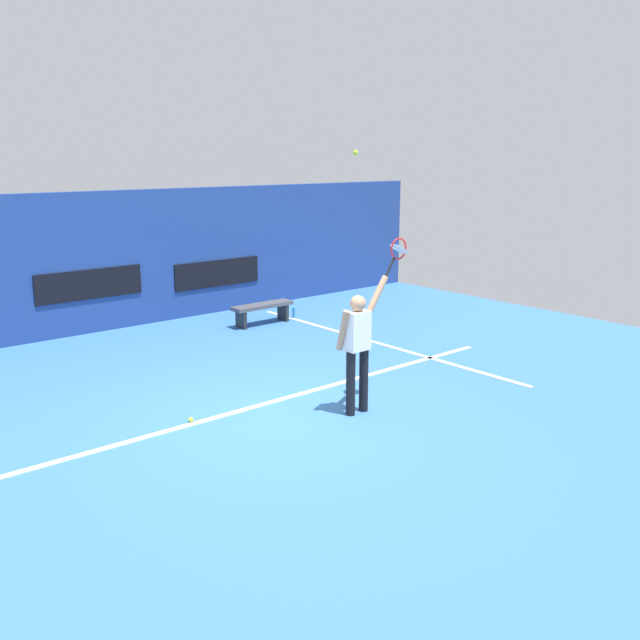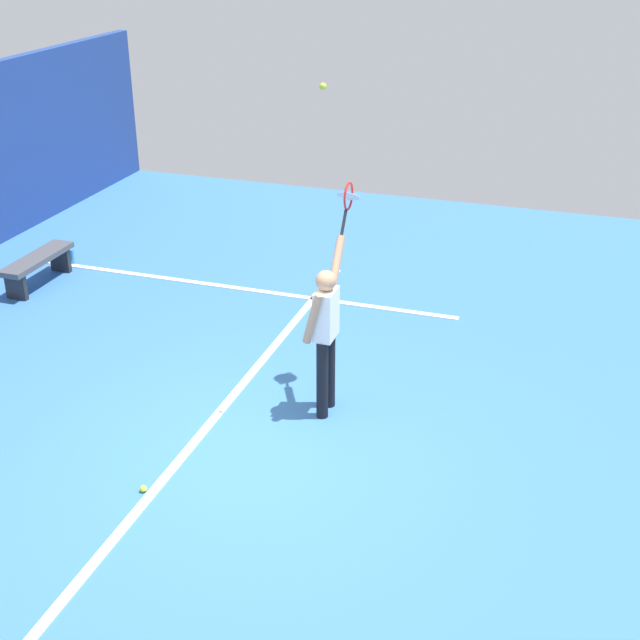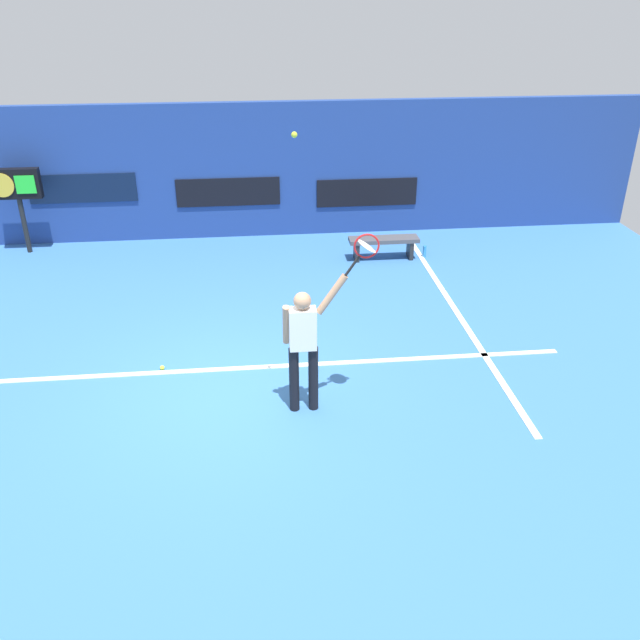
{
  "view_description": "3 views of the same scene",
  "coord_description": "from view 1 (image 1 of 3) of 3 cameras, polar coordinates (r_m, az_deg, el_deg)",
  "views": [
    {
      "loc": [
        -5.3,
        -7.22,
        3.55
      ],
      "look_at": [
        0.71,
        -0.11,
        1.32
      ],
      "focal_mm": 38.91,
      "sensor_mm": 36.0,
      "label": 1
    },
    {
      "loc": [
        -6.89,
        -3.11,
        5.12
      ],
      "look_at": [
        1.35,
        -0.35,
        0.96
      ],
      "focal_mm": 48.93,
      "sensor_mm": 36.0,
      "label": 2
    },
    {
      "loc": [
        0.46,
        -7.92,
        5.1
      ],
      "look_at": [
        1.32,
        0.09,
        0.99
      ],
      "focal_mm": 37.8,
      "sensor_mm": 36.0,
      "label": 3
    }
  ],
  "objects": [
    {
      "name": "spare_ball",
      "position": [
        9.69,
        -10.58,
        -8.06
      ],
      "size": [
        0.07,
        0.07,
        0.07
      ],
      "primitive_type": "sphere",
      "color": "#CCE033",
      "rests_on": "ground_plane"
    },
    {
      "name": "water_bottle",
      "position": [
        15.4,
        -2.16,
        0.57
      ],
      "size": [
        0.07,
        0.07,
        0.24
      ],
      "primitive_type": "cylinder",
      "color": "#338CD8",
      "rests_on": "ground_plane"
    },
    {
      "name": "court_sideline",
      "position": [
        13.48,
        4.5,
        -1.83
      ],
      "size": [
        0.1,
        7.0,
        0.01
      ],
      "primitive_type": "cube",
      "color": "white",
      "rests_on": "ground_plane"
    },
    {
      "name": "tennis_racket",
      "position": [
        9.84,
        6.4,
        5.67
      ],
      "size": [
        0.48,
        0.27,
        0.6
      ],
      "color": "black"
    },
    {
      "name": "sponsor_banner_center",
      "position": [
        14.68,
        -18.41,
        2.79
      ],
      "size": [
        2.2,
        0.03,
        0.6
      ],
      "primitive_type": "cube",
      "color": "black"
    },
    {
      "name": "ground_plane",
      "position": [
        9.64,
        -3.66,
        -8.19
      ],
      "size": [
        18.0,
        18.0,
        0.0
      ],
      "primitive_type": "plane",
      "color": "#3870B2"
    },
    {
      "name": "tennis_player",
      "position": [
        9.58,
        3.12,
        -1.96
      ],
      "size": [
        0.81,
        0.31,
        1.92
      ],
      "color": "black",
      "rests_on": "ground_plane"
    },
    {
      "name": "sponsor_banner_starboard",
      "position": [
        16.03,
        -8.41,
        3.82
      ],
      "size": [
        2.2,
        0.03,
        0.6
      ],
      "primitive_type": "cube",
      "color": "black"
    },
    {
      "name": "court_baseline",
      "position": [
        10.08,
        -5.68,
        -7.19
      ],
      "size": [
        10.0,
        0.1,
        0.01
      ],
      "primitive_type": "cube",
      "color": "white",
      "rests_on": "ground_plane"
    },
    {
      "name": "tennis_ball",
      "position": [
        9.19,
        2.94,
        13.6
      ],
      "size": [
        0.07,
        0.07,
        0.07
      ],
      "primitive_type": "sphere",
      "color": "#CCE033"
    },
    {
      "name": "back_wall",
      "position": [
        14.73,
        -18.7,
        4.44
      ],
      "size": [
        18.0,
        0.2,
        2.85
      ],
      "primitive_type": "cube",
      "color": "navy",
      "rests_on": "ground_plane"
    },
    {
      "name": "court_bench",
      "position": [
        14.86,
        -4.75,
        0.92
      ],
      "size": [
        1.4,
        0.36,
        0.45
      ],
      "color": "#4C4C51",
      "rests_on": "ground_plane"
    }
  ]
}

